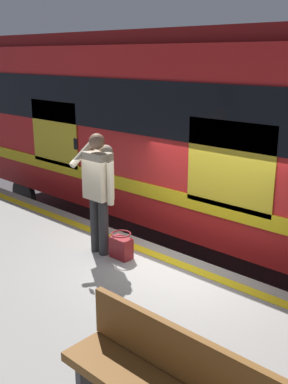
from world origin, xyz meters
The scene contains 8 objects.
ground_plane centered at (0.00, 0.00, 0.00)m, with size 24.35×24.35×0.00m, color #3D3D3F.
platform centered at (0.00, 2.03, 0.56)m, with size 12.75×4.07×1.12m, color gray.
safety_line centered at (0.00, 0.30, 1.12)m, with size 12.50×0.16×0.01m, color yellow.
track_rail_near centered at (0.00, -1.40, 0.08)m, with size 16.58×0.08×0.16m, color slate.
track_rail_far centered at (0.00, -2.83, 0.08)m, with size 16.58×0.08×0.16m, color slate.
train_carriage centered at (1.79, -2.11, 2.60)m, with size 11.93×2.79×4.12m.
passenger centered at (0.86, 0.77, 2.14)m, with size 0.57×0.55×1.74m.
handbag centered at (0.50, 0.69, 1.29)m, with size 0.31×0.28×0.37m.
Camera 1 is at (-3.74, 4.80, 3.88)m, focal length 42.57 mm.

